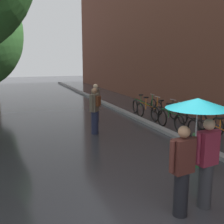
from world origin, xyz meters
TOP-DOWN VIEW (x-y plane):
  - kerb_strip at (3.20, 10.00)m, footprint 0.30×36.00m
  - parked_bicycle_1 at (4.10, 3.20)m, footprint 1.10×0.73m
  - parked_bicycle_2 at (4.18, 4.18)m, footprint 1.10×0.72m
  - parked_bicycle_3 at (4.21, 5.09)m, footprint 1.10×0.73m
  - parked_bicycle_4 at (4.10, 6.17)m, footprint 1.09×0.72m
  - parked_bicycle_5 at (4.26, 7.05)m, footprint 1.11×0.75m
  - parked_bicycle_6 at (4.07, 8.14)m, footprint 1.09×0.72m
  - parked_bicycle_7 at (4.27, 9.05)m, footprint 1.15×0.81m
  - couple_under_umbrella at (0.76, 0.39)m, footprint 1.19×1.12m
  - litter_bin at (2.30, 2.11)m, footprint 0.44×0.44m
  - pedestrian_walking_midground at (1.30, 8.02)m, footprint 0.43×0.46m
  - pedestrian_walking_far at (0.64, 6.05)m, footprint 0.46×0.47m

SIDE VIEW (x-z plane):
  - kerb_strip at x=3.20m, z-range 0.00..0.12m
  - parked_bicycle_1 at x=4.10m, z-range -0.10..0.86m
  - parked_bicycle_2 at x=4.18m, z-range -0.10..0.86m
  - parked_bicycle_3 at x=4.21m, z-range -0.10..0.86m
  - parked_bicycle_4 at x=4.10m, z-range -0.10..0.86m
  - parked_bicycle_5 at x=4.26m, z-range -0.10..0.86m
  - parked_bicycle_6 at x=4.07m, z-range -0.10..0.86m
  - parked_bicycle_7 at x=4.27m, z-range -0.10..0.86m
  - litter_bin at x=2.30m, z-range 0.00..0.85m
  - pedestrian_walking_midground at x=1.30m, z-range 0.02..1.70m
  - pedestrian_walking_far at x=0.64m, z-range 0.05..1.78m
  - couple_under_umbrella at x=0.76m, z-range 0.34..2.46m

